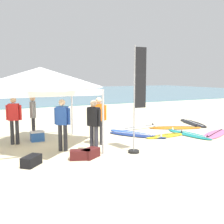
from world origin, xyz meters
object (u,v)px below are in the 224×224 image
(banner_flag, at_px, (137,104))
(surfboard_pink, at_px, (215,134))
(surfboard_white, at_px, (140,127))
(surfboard_navy, at_px, (137,135))
(person_blue, at_px, (62,121))
(gear_bag_on_sand, at_px, (90,153))
(cooler_box, at_px, (37,136))
(surfboard_teal, at_px, (189,134))
(surfboard_black, at_px, (193,123))
(canopy_tent, at_px, (41,78))
(surfboard_blue, at_px, (132,133))
(gear_bag_near_tent, at_px, (31,161))
(surfboard_yellow, at_px, (167,135))
(person_red, at_px, (14,117))
(gear_bag_by_pole, at_px, (80,155))
(person_black, at_px, (94,123))
(person_orange, at_px, (99,118))
(surfboard_orange, at_px, (175,127))
(person_grey, at_px, (33,115))

(banner_flag, bearing_deg, surfboard_pink, 10.52)
(surfboard_white, distance_m, surfboard_navy, 1.72)
(person_blue, bearing_deg, gear_bag_on_sand, -64.40)
(banner_flag, distance_m, cooler_box, 4.18)
(person_blue, bearing_deg, surfboard_pink, -3.59)
(surfboard_pink, height_order, surfboard_white, same)
(cooler_box, bearing_deg, surfboard_navy, -12.64)
(surfboard_teal, bearing_deg, surfboard_black, 44.06)
(canopy_tent, distance_m, surfboard_pink, 7.42)
(surfboard_pink, height_order, surfboard_blue, same)
(surfboard_navy, relative_size, gear_bag_near_tent, 3.99)
(surfboard_blue, relative_size, surfboard_teal, 0.98)
(surfboard_yellow, bearing_deg, canopy_tent, 175.27)
(surfboard_navy, bearing_deg, person_red, 170.90)
(person_red, distance_m, gear_bag_by_pole, 3.26)
(person_black, bearing_deg, gear_bag_near_tent, -168.35)
(surfboard_navy, height_order, gear_bag_by_pole, gear_bag_by_pole)
(person_orange, bearing_deg, surfboard_orange, 15.64)
(canopy_tent, xyz_separation_m, surfboard_yellow, (4.96, -0.41, -2.35))
(banner_flag, relative_size, cooler_box, 6.80)
(surfboard_navy, bearing_deg, gear_bag_near_tent, -156.95)
(gear_bag_by_pole, bearing_deg, person_red, 118.67)
(surfboard_white, relative_size, person_orange, 1.22)
(gear_bag_near_tent, bearing_deg, gear_bag_by_pole, -1.89)
(person_black, bearing_deg, gear_bag_on_sand, -123.70)
(person_black, height_order, gear_bag_on_sand, person_black)
(person_orange, distance_m, person_black, 1.03)
(surfboard_orange, bearing_deg, surfboard_pink, -73.35)
(canopy_tent, distance_m, surfboard_yellow, 5.51)
(surfboard_orange, relative_size, surfboard_teal, 1.05)
(surfboard_yellow, bearing_deg, gear_bag_near_tent, -166.69)
(surfboard_yellow, height_order, person_blue, person_blue)
(person_grey, bearing_deg, surfboard_black, 0.39)
(gear_bag_near_tent, bearing_deg, surfboard_blue, 27.44)
(banner_flag, distance_m, gear_bag_near_tent, 3.61)
(person_blue, height_order, person_grey, same)
(surfboard_teal, relative_size, gear_bag_on_sand, 4.02)
(surfboard_teal, relative_size, person_red, 1.41)
(surfboard_blue, height_order, person_red, person_red)
(surfboard_yellow, xyz_separation_m, person_black, (-3.61, -0.92, 0.95))
(canopy_tent, xyz_separation_m, gear_bag_on_sand, (1.05, -1.78, -2.25))
(gear_bag_near_tent, height_order, gear_bag_on_sand, same)
(canopy_tent, relative_size, surfboard_pink, 1.31)
(person_blue, xyz_separation_m, gear_bag_by_pole, (0.20, -1.12, -0.85))
(surfboard_pink, height_order, gear_bag_on_sand, gear_bag_on_sand)
(gear_bag_near_tent, relative_size, gear_bag_on_sand, 1.00)
(surfboard_yellow, bearing_deg, gear_bag_by_pole, -161.96)
(surfboard_blue, bearing_deg, person_black, -142.47)
(person_blue, height_order, gear_bag_on_sand, person_blue)
(surfboard_pink, bearing_deg, gear_bag_on_sand, -173.20)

